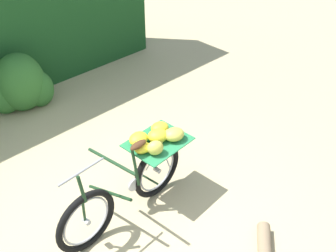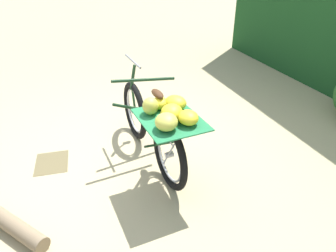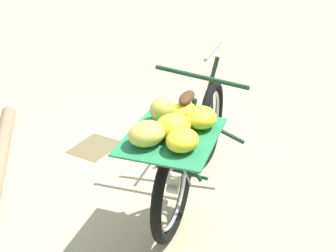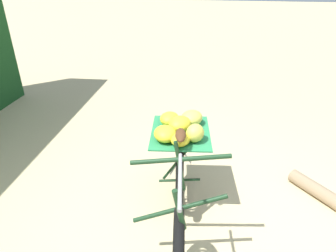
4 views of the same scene
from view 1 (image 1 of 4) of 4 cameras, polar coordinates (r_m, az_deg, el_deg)
ground_plane at (r=4.54m, az=-5.68°, el=-14.90°), size 60.00×60.00×0.00m
bicycle at (r=4.38m, az=-4.90°, el=-7.21°), size 1.80×0.81×1.03m
shrub_cluster at (r=6.60m, az=-20.73°, el=5.49°), size 1.00×0.69×0.96m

